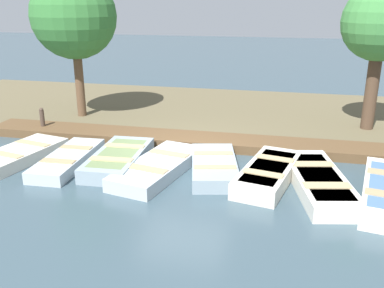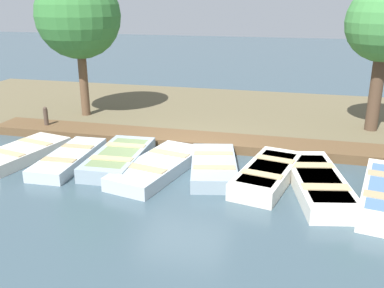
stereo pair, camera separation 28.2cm
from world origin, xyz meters
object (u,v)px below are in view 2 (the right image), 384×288
at_px(rowboat_0, 22,153).
at_px(rowboat_2, 119,158).
at_px(rowboat_1, 69,158).
at_px(rowboat_6, 318,183).
at_px(rowboat_4, 214,166).
at_px(rowboat_3, 158,166).
at_px(park_tree_far_left, 78,17).
at_px(mooring_post_near, 46,120).
at_px(rowboat_5, 268,174).

distance_m(rowboat_0, rowboat_2, 2.84).
bearing_deg(rowboat_1, rowboat_6, 87.08).
bearing_deg(rowboat_2, rowboat_4, 89.30).
relative_size(rowboat_3, rowboat_4, 1.18).
relative_size(rowboat_2, park_tree_far_left, 0.55).
relative_size(mooring_post_near, park_tree_far_left, 0.17).
relative_size(rowboat_5, mooring_post_near, 3.39).
relative_size(rowboat_0, park_tree_far_left, 0.55).
xyz_separation_m(rowboat_2, park_tree_far_left, (-3.86, -2.95, 3.47)).
relative_size(rowboat_0, rowboat_6, 0.80).
height_order(rowboat_0, rowboat_6, rowboat_6).
height_order(rowboat_2, rowboat_4, rowboat_2).
bearing_deg(rowboat_2, rowboat_6, 83.74).
bearing_deg(rowboat_6, park_tree_far_left, -129.43).
height_order(rowboat_0, rowboat_5, rowboat_5).
xyz_separation_m(rowboat_3, rowboat_5, (-0.13, 2.79, 0.03)).
xyz_separation_m(rowboat_0, rowboat_4, (-0.28, 5.41, 0.01)).
height_order(rowboat_1, rowboat_2, rowboat_2).
xyz_separation_m(rowboat_1, rowboat_6, (0.10, 6.50, 0.03)).
bearing_deg(rowboat_6, rowboat_3, -103.04).
bearing_deg(rowboat_4, park_tree_far_left, -136.82).
bearing_deg(mooring_post_near, rowboat_6, 74.05).
relative_size(rowboat_6, park_tree_far_left, 0.69).
height_order(rowboat_4, mooring_post_near, mooring_post_near).
bearing_deg(rowboat_3, rowboat_0, -78.47).
bearing_deg(rowboat_3, rowboat_2, -90.54).
height_order(rowboat_3, mooring_post_near, mooring_post_near).
distance_m(rowboat_2, rowboat_3, 1.22).
bearing_deg(park_tree_far_left, rowboat_6, 62.56).
bearing_deg(rowboat_0, rowboat_1, 100.13).
relative_size(rowboat_5, park_tree_far_left, 0.59).
relative_size(rowboat_4, rowboat_6, 0.79).
bearing_deg(rowboat_5, rowboat_6, 92.79).
xyz_separation_m(rowboat_6, mooring_post_near, (-2.47, -8.65, 0.26)).
bearing_deg(park_tree_far_left, rowboat_2, 37.43).
distance_m(mooring_post_near, park_tree_far_left, 3.70).
bearing_deg(rowboat_5, rowboat_1, -76.43).
distance_m(rowboat_4, mooring_post_near, 6.42).
bearing_deg(park_tree_far_left, rowboat_4, 55.65).
bearing_deg(rowboat_6, rowboat_2, -105.88).
relative_size(rowboat_0, mooring_post_near, 3.17).
height_order(rowboat_6, park_tree_far_left, park_tree_far_left).
bearing_deg(mooring_post_near, rowboat_1, 42.11).
relative_size(rowboat_3, rowboat_5, 1.10).
distance_m(rowboat_4, rowboat_5, 1.41).
bearing_deg(rowboat_0, rowboat_4, 105.08).
bearing_deg(park_tree_far_left, rowboat_0, 1.75).
bearing_deg(rowboat_5, rowboat_2, -79.73).
relative_size(rowboat_3, mooring_post_near, 3.71).
distance_m(rowboat_3, rowboat_4, 1.43).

